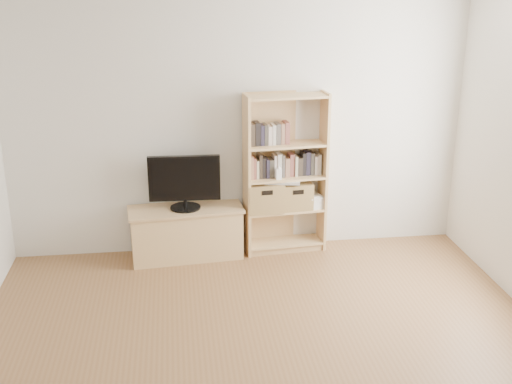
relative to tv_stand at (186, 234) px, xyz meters
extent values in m
cube|color=silver|center=(0.55, 0.20, 1.05)|extent=(4.50, 0.02, 2.60)
cube|color=tan|center=(0.00, 0.00, 0.00)|extent=(1.11, 0.50, 0.49)
cube|color=tan|center=(0.99, 0.06, 0.56)|extent=(0.83, 0.36, 1.61)
cube|color=black|center=(0.00, 0.00, 0.54)|extent=(0.69, 0.08, 0.54)
cube|color=#8E664D|center=(0.99, 0.08, 0.66)|extent=(0.89, 0.23, 0.24)
cube|color=#8E664D|center=(0.81, 0.06, 0.98)|extent=(0.42, 0.17, 0.22)
cube|color=white|center=(0.91, -0.04, 0.59)|extent=(0.06, 0.04, 0.10)
cube|color=olive|center=(0.78, 0.03, 0.35)|extent=(0.37, 0.32, 0.29)
cube|color=olive|center=(1.09, 0.06, 0.34)|extent=(0.35, 0.30, 0.27)
cube|color=silver|center=(0.96, 0.04, 0.51)|extent=(0.38, 0.30, 0.03)
cube|color=beige|center=(1.27, 0.08, 0.26)|extent=(0.22, 0.27, 0.11)
camera|label=1|loc=(-0.07, -5.89, 2.49)|focal=45.00mm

